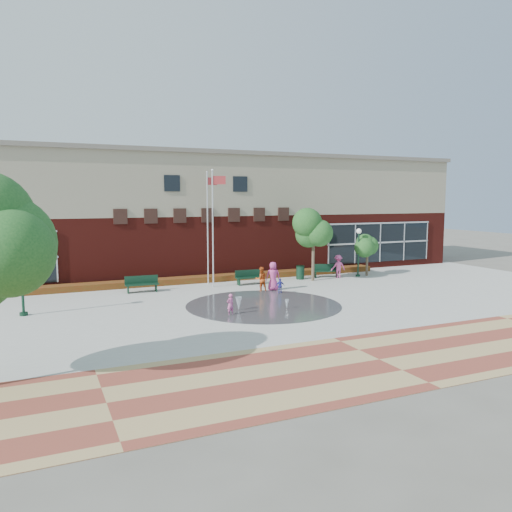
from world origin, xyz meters
name	(u,v)px	position (x,y,z in m)	size (l,w,h in m)	color
ground	(289,318)	(0.00, 0.00, 0.00)	(120.00, 120.00, 0.00)	#666056
plaza_concrete	(256,302)	(0.00, 4.00, 0.00)	(46.00, 18.00, 0.01)	#A8A8A0
paver_band	(379,360)	(0.00, -7.00, 0.00)	(46.00, 6.00, 0.01)	brown
splash_pad	(263,305)	(0.00, 3.00, 0.00)	(8.40, 8.40, 0.01)	#383A3D
library_building	(188,213)	(0.00, 17.48, 4.64)	(44.40, 10.40, 9.20)	#55140F
flower_bed	(212,281)	(0.00, 11.60, 0.00)	(26.00, 1.20, 0.40)	maroon
flagpole_left	(208,222)	(-0.51, 10.80, 4.22)	(0.87, 0.30, 7.58)	silver
flagpole_right	(213,222)	(-0.62, 9.40, 4.27)	(0.93, 0.23, 7.64)	silver
lamp_left	(21,264)	(-11.86, 5.64, 2.57)	(0.44, 0.44, 4.13)	#123221
lamp_right	(359,247)	(10.58, 9.24, 2.22)	(0.38, 0.38, 3.57)	#123221
bench_left	(142,287)	(-5.29, 9.44, 0.33)	(2.07, 0.68, 1.02)	#123221
bench_mid	(250,280)	(1.89, 9.27, 0.32)	(1.98, 0.61, 0.99)	#123221
bench_right	(326,273)	(8.21, 9.86, 0.31)	(2.01, 1.13, 0.98)	#123221
trash_can	(300,272)	(6.05, 9.84, 0.51)	(0.61, 0.61, 1.01)	#123221
tree_mid	(314,228)	(6.58, 8.97, 3.75)	(3.05, 3.05, 5.15)	#46382A
tree_small_right	(367,243)	(11.38, 9.24, 2.49)	(1.99, 1.99, 3.41)	#46382A
water_jet_a	(239,311)	(-1.71, 2.36, 0.00)	(0.35, 0.35, 0.69)	white
water_jet_b	(287,309)	(0.72, 1.64, 0.00)	(0.22, 0.22, 0.49)	white
child_splash	(230,305)	(-2.45, 1.61, 0.54)	(0.40, 0.26, 1.08)	#D2579B
adult_red	(261,279)	(1.59, 6.81, 0.77)	(0.75, 0.58, 1.54)	#C24A18
adult_pink	(273,276)	(2.40, 6.77, 0.91)	(0.89, 0.58, 1.82)	#C93F8A
child_blue	(280,286)	(2.36, 5.69, 0.47)	(0.55, 0.23, 0.94)	#3133A9
person_bench	(338,266)	(8.89, 9.31, 0.84)	(1.09, 0.63, 1.69)	#D84B93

